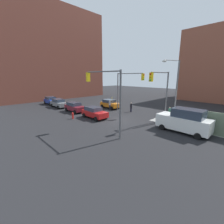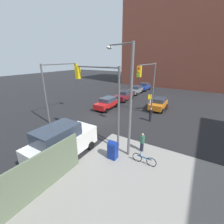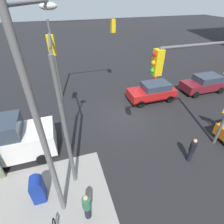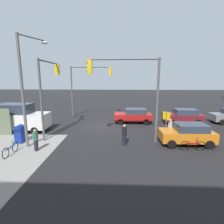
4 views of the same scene
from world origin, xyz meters
The scene contains 17 objects.
ground_plane centered at (0.00, 0.00, 0.00)m, with size 120.00×120.00×0.00m, color black.
traffic_signal_nw_corner centered at (-2.42, 4.50, 4.63)m, with size 5.47×0.36×6.50m.
traffic_signal_se_corner centered at (2.48, -4.50, 4.62)m, with size 5.32×0.36×6.50m.
traffic_signal_ne_corner centered at (4.50, 2.87, 4.56)m, with size 0.36×4.38×6.50m.
street_lamp_corner centered at (5.06, 5.46, 4.70)m, with size 1.26×2.51×8.00m.
warning_sign_two_way centered at (-5.40, 3.97, 1.64)m, with size 0.48×0.48×2.40m.
mailbox_blue centered at (6.20, 5.00, 0.76)m, with size 0.56×0.64×1.43m.
fire_hydrant centered at (-5.00, -4.20, 0.49)m, with size 0.26×0.26×0.94m.
sedan_red centered at (-3.25, -1.68, 0.84)m, with size 4.14×2.02×1.62m.
hatchback_orange centered at (-6.84, 4.82, 0.84)m, with size 3.95×2.02×1.62m.
coupe_maroon centered at (-8.80, -1.65, 0.84)m, with size 4.18×2.02×1.62m.
van_white_delivery centered at (8.04, 1.80, 1.28)m, with size 5.40×2.32×2.62m.
pedestrian_crossing centered at (-2.00, 5.20, 0.84)m, with size 0.36×0.36×1.62m.
pedestrian_waiting centered at (-5.80, 3.80, 0.92)m, with size 0.36×0.36×1.76m.
pedestrian_walking_north centered at (4.20, 6.50, 0.80)m, with size 0.36×0.36×1.56m.
bicycle_leaning_on_fence centered at (5.60, 7.20, 0.35)m, with size 0.05×1.75×0.97m.
bicycle_at_crosswalk centered at (-6.80, 6.00, 0.35)m, with size 1.75×0.05×0.97m.
Camera 4 is at (-1.58, 17.82, 5.01)m, focal length 28.00 mm.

